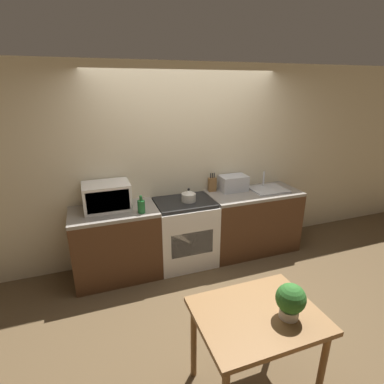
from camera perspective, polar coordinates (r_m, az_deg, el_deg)
The scene contains 13 objects.
ground_plane at distance 3.80m, azimuth 4.14°, elevation -17.90°, with size 16.00×16.00×0.00m, color brown.
wall_back at distance 4.11m, azimuth -1.25°, elevation 5.34°, with size 10.00×0.06×2.60m.
counter_left_run at distance 3.91m, azimuth -14.23°, elevation -9.48°, with size 1.04×0.62×0.90m.
counter_right_run at distance 4.47m, azimuth 11.36°, elevation -5.43°, with size 1.30×0.62×0.90m.
stove_range at distance 4.07m, azimuth -1.39°, elevation -7.69°, with size 0.77×0.62×0.90m.
kettle at distance 3.85m, azimuth -0.63°, elevation -0.72°, with size 0.18×0.18×0.18m.
microwave at distance 3.74m, azimuth -15.92°, elevation -0.74°, with size 0.55×0.40×0.32m.
bottle at distance 3.55m, azimuth -9.64°, elevation -2.69°, with size 0.09×0.09×0.21m.
knife_block at distance 4.22m, azimuth 3.86°, elevation 1.47°, with size 0.11×0.06×0.27m.
toaster_oven at distance 4.28m, azimuth 7.87°, elevation 1.68°, with size 0.38×0.25×0.22m.
sink_basin at distance 4.42m, azimuth 14.32°, elevation 0.57°, with size 0.49×0.40×0.24m.
dining_table at distance 2.45m, azimuth 12.23°, elevation -23.47°, with size 0.89×0.70×0.77m.
potted_plant at distance 2.31m, azimuth 18.26°, elevation -18.98°, with size 0.21×0.21×0.26m.
Camera 1 is at (-1.27, -2.74, 2.32)m, focal length 28.00 mm.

